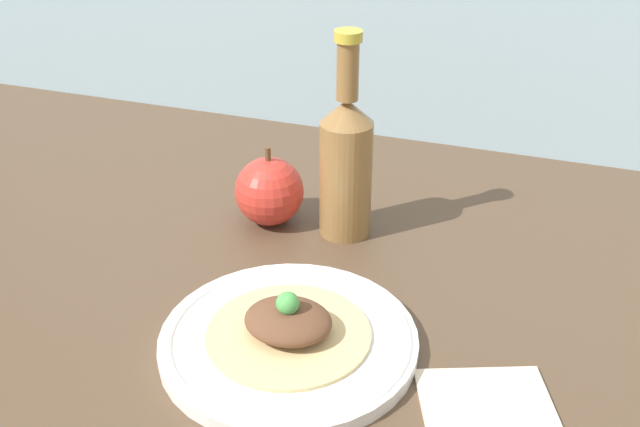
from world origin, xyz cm
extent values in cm
cube|color=brown|center=(0.00, 0.00, -2.00)|extent=(180.00, 110.00, 4.00)
cylinder|color=white|center=(0.71, -2.33, 0.76)|extent=(26.02, 26.02, 1.51)
torus|color=white|center=(0.71, -2.33, 1.29)|extent=(24.99, 24.99, 1.06)
cylinder|color=#D6BC7F|center=(0.71, -2.33, 1.71)|extent=(16.60, 16.60, 0.40)
ellipsoid|color=brown|center=(0.71, -2.33, 3.34)|extent=(8.86, 7.53, 2.85)
sphere|color=#4CA34C|center=(0.71, -2.33, 5.46)|extent=(2.33, 2.33, 2.33)
cylinder|color=olive|center=(-0.84, 21.30, 7.42)|extent=(6.48, 6.48, 14.83)
cone|color=olive|center=(-0.84, 21.30, 16.29)|extent=(6.48, 6.48, 2.92)
cylinder|color=olive|center=(-0.84, 21.30, 21.19)|extent=(2.59, 2.59, 6.89)
cylinder|color=gold|center=(-0.84, 21.30, 25.24)|extent=(3.24, 3.24, 1.20)
sphere|color=red|center=(-10.73, 20.45, 4.43)|extent=(8.86, 8.86, 8.86)
cylinder|color=brown|center=(-10.73, 20.45, 9.55)|extent=(0.71, 0.71, 1.99)
cube|color=beige|center=(21.21, -5.31, 0.40)|extent=(15.57, 15.59, 0.80)
camera|label=1|loc=(23.05, -56.98, 49.04)|focal=42.00mm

